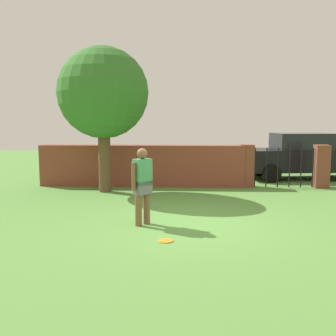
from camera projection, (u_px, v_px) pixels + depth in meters
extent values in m
plane|color=#568C3D|center=(185.00, 225.00, 8.10)|extent=(40.00, 40.00, 0.00)
cube|color=brown|center=(141.00, 166.00, 12.81)|extent=(6.79, 0.50, 1.37)
cylinder|color=brown|center=(104.00, 155.00, 11.73)|extent=(0.37, 0.37, 2.26)
sphere|color=#337028|center=(103.00, 93.00, 11.50)|extent=(2.74, 2.74, 2.74)
cylinder|color=brown|center=(147.00, 204.00, 8.11)|extent=(0.14, 0.14, 0.85)
cylinder|color=brown|center=(138.00, 206.00, 7.96)|extent=(0.14, 0.14, 0.85)
cube|color=slate|center=(142.00, 187.00, 7.99)|extent=(0.41, 0.41, 0.28)
cube|color=#3F8C59|center=(142.00, 172.00, 7.95)|extent=(0.41, 0.41, 0.55)
sphere|color=brown|center=(142.00, 154.00, 7.90)|extent=(0.22, 0.22, 0.22)
cylinder|color=brown|center=(151.00, 175.00, 8.11)|extent=(0.09, 0.09, 0.58)
cylinder|color=brown|center=(134.00, 177.00, 7.81)|extent=(0.09, 0.09, 0.58)
cube|color=brown|center=(247.00, 166.00, 12.63)|extent=(0.44, 0.44, 1.40)
cube|color=brown|center=(321.00, 166.00, 12.51)|extent=(0.44, 0.44, 1.40)
cylinder|color=black|center=(255.00, 167.00, 12.62)|extent=(0.04, 0.04, 1.30)
cylinder|color=black|center=(266.00, 167.00, 12.60)|extent=(0.04, 0.04, 1.30)
cylinder|color=black|center=(278.00, 168.00, 12.58)|extent=(0.04, 0.04, 1.30)
cylinder|color=black|center=(290.00, 168.00, 12.56)|extent=(0.04, 0.04, 1.30)
cylinder|color=black|center=(301.00, 168.00, 12.55)|extent=(0.04, 0.04, 1.30)
cylinder|color=black|center=(313.00, 168.00, 12.53)|extent=(0.04, 0.04, 1.30)
cube|color=black|center=(300.00, 160.00, 14.42)|extent=(4.35, 2.13, 0.80)
cube|color=#1E2328|center=(301.00, 141.00, 14.33)|extent=(2.15, 1.70, 0.60)
cylinder|color=black|center=(325.00, 167.00, 15.38)|extent=(0.66, 0.29, 0.64)
cylinder|color=black|center=(258.00, 168.00, 15.24)|extent=(0.66, 0.29, 0.64)
cylinder|color=black|center=(272.00, 174.00, 13.55)|extent=(0.66, 0.29, 0.64)
cylinder|color=orange|center=(166.00, 241.00, 6.98)|extent=(0.27, 0.27, 0.02)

